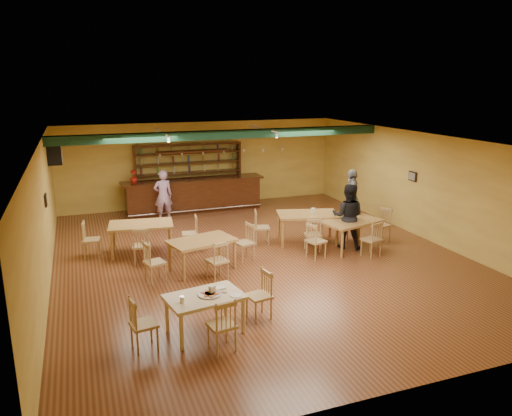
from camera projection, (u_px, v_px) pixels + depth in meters
name	position (u px, v px, depth m)	size (l,w,h in m)	color
floor	(259.00, 257.00, 12.66)	(12.00, 12.00, 0.00)	#5B2D1A
ceiling_beam	(226.00, 134.00, 14.49)	(10.00, 0.30, 0.25)	#10321F
track_rail_left	(162.00, 132.00, 14.42)	(0.05, 2.50, 0.05)	silver
track_rail_right	(263.00, 129.00, 15.48)	(0.05, 2.50, 0.05)	silver
ac_unit	(55.00, 154.00, 14.29)	(0.34, 0.70, 0.48)	silver
picture_left	(46.00, 200.00, 11.49)	(0.04, 0.34, 0.28)	black
picture_right	(413.00, 176.00, 14.35)	(0.04, 0.34, 0.28)	black
bar_counter	(194.00, 195.00, 17.03)	(4.89, 0.85, 1.13)	#36160A
back_bar_hutch	(189.00, 176.00, 17.46)	(3.78, 0.40, 2.28)	#36160A
poinsettia	(134.00, 177.00, 16.17)	(0.24, 0.24, 0.44)	#AA180F
dining_table_a	(142.00, 238.00, 12.86)	(1.62, 0.97, 0.81)	olive
dining_table_b	(307.00, 228.00, 13.76)	(1.66, 1.00, 0.83)	olive
dining_table_c	(202.00, 255.00, 11.71)	(1.52, 0.91, 0.76)	olive
dining_table_d	(351.00, 235.00, 13.20)	(1.59, 0.95, 0.79)	olive
near_table	(205.00, 314.00, 8.79)	(1.34, 0.86, 0.72)	beige
pizza_tray	(210.00, 294.00, 8.73)	(0.40, 0.40, 0.01)	silver
parmesan_shaker	(182.00, 300.00, 8.41)	(0.07, 0.07, 0.11)	#EAE5C6
napkin_stack	(220.00, 288.00, 8.98)	(0.20, 0.15, 0.03)	white
pizza_server	(217.00, 292.00, 8.82)	(0.32, 0.09, 0.00)	silver
side_plate	(236.00, 295.00, 8.70)	(0.22, 0.22, 0.01)	white
patron_bar	(163.00, 195.00, 15.82)	(0.60, 0.39, 1.65)	#9F54B6
patron_right_a	(348.00, 216.00, 13.18)	(0.86, 0.67, 1.76)	black
patron_right_b	(352.00, 197.00, 15.30)	(1.04, 0.43, 1.77)	gray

